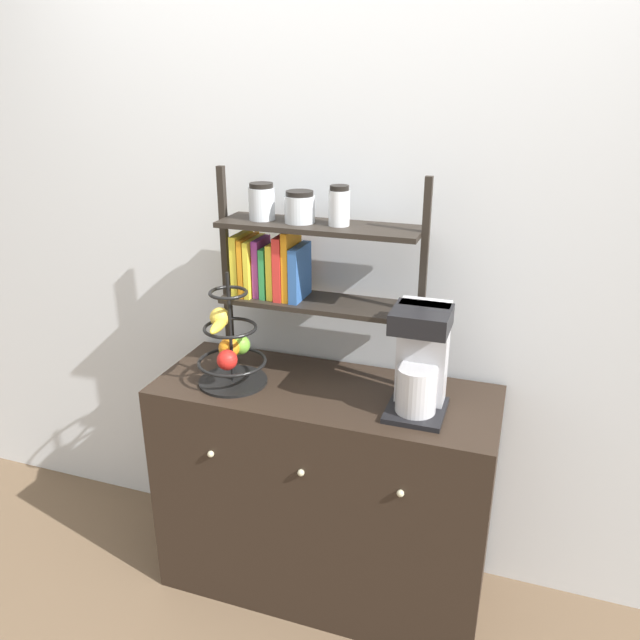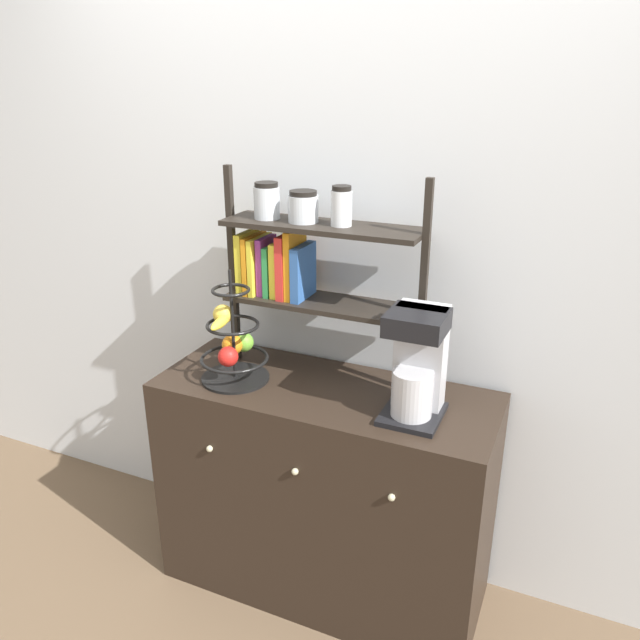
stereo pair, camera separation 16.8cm
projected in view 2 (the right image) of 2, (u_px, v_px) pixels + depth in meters
The scene contains 6 objects.
ground_plane at pixel (298, 624), 2.33m from camera, with size 12.00×12.00×0.00m, color brown.
wall_back at pixel (355, 253), 2.29m from camera, with size 7.00×0.05×2.60m, color silver.
sideboard at pixel (324, 491), 2.37m from camera, with size 1.22×0.49×0.87m.
coffee_maker at pixel (417, 363), 1.98m from camera, with size 0.19×0.22×0.37m.
fruit_stand at pixel (233, 344), 2.23m from camera, with size 0.25×0.25×0.42m.
shelf_hutch at pixel (298, 256), 2.19m from camera, with size 0.75×0.20×0.74m.
Camera 2 is at (0.78, -1.56, 1.91)m, focal length 35.00 mm.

